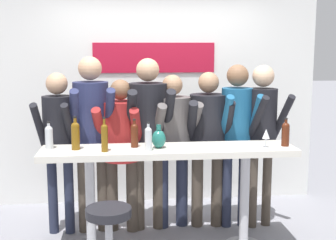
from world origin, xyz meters
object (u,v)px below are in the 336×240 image
object	(u,v)px
person_right	(208,133)
person_center_left	(121,140)
wine_bottle_1	(104,136)
person_rightmost	(262,126)
tasting_table	(169,166)
wine_bottle_2	(286,133)
wine_bottle_4	(75,134)
person_far_left	(58,134)
wine_glass_0	(266,134)
person_left	(91,124)
wine_bottle_5	(148,138)
wine_bottle_3	(49,136)
person_center	(148,126)
person_far_right	(237,127)
person_center_right	(173,135)
wine_bottle_0	(134,134)
bar_stool	(109,236)
decorative_vase	(159,139)

from	to	relation	value
person_right	person_center_left	bearing A→B (deg)	-174.53
wine_bottle_1	person_rightmost	bearing A→B (deg)	19.52
tasting_table	wine_bottle_2	xyz separation A→B (m)	(1.11, -0.04, 0.30)
wine_bottle_2	wine_bottle_4	size ratio (longest dim) A/B	0.87
person_rightmost	wine_bottle_4	size ratio (longest dim) A/B	5.65
person_far_left	wine_glass_0	world-z (taller)	person_far_left
person_left	wine_bottle_5	xyz separation A→B (m)	(0.54, -0.63, -0.02)
person_rightmost	wine_bottle_3	xyz separation A→B (m)	(-2.14, -0.40, 0.02)
wine_bottle_4	wine_glass_0	xyz separation A→B (m)	(1.76, -0.10, -0.02)
person_center	person_far_right	world-z (taller)	person_center
person_rightmost	wine_glass_0	world-z (taller)	person_rightmost
person_left	person_center_right	size ratio (longest dim) A/B	1.12
person_center_right	wine_bottle_5	xyz separation A→B (m)	(-0.30, -0.67, 0.12)
person_far_left	person_far_right	bearing A→B (deg)	7.67
person_left	wine_bottle_1	world-z (taller)	person_left
person_far_right	person_center	bearing A→B (deg)	177.43
tasting_table	person_center	xyz separation A→B (m)	(-0.16, 0.53, 0.30)
tasting_table	person_rightmost	distance (m)	1.18
tasting_table	wine_bottle_0	world-z (taller)	wine_bottle_0
person_rightmost	wine_glass_0	size ratio (longest dim) A/B	9.86
tasting_table	person_center_right	world-z (taller)	person_center_right
person_center_left	person_rightmost	bearing A→B (deg)	9.74
bar_stool	person_right	world-z (taller)	person_right
wine_bottle_1	person_right	bearing A→B (deg)	31.18
wine_bottle_0	person_left	bearing A→B (deg)	131.95
person_center_right	wine_glass_0	bearing A→B (deg)	-49.13
person_center	wine_bottle_2	bearing A→B (deg)	-27.51
wine_bottle_1	wine_bottle_3	bearing A→B (deg)	160.93
tasting_table	person_right	world-z (taller)	person_right
person_center	wine_bottle_0	xyz separation A→B (m)	(-0.16, -0.47, 0.00)
person_left	person_right	bearing A→B (deg)	-6.13
tasting_table	person_center	size ratio (longest dim) A/B	1.31
wine_bottle_4	wine_bottle_5	bearing A→B (deg)	-9.93
person_center_left	wine_bottle_4	size ratio (longest dim) A/B	5.20
person_far_right	tasting_table	bearing A→B (deg)	-147.74
person_right	wine_bottle_2	world-z (taller)	person_right
decorative_vase	wine_bottle_2	bearing A→B (deg)	-1.80
wine_bottle_4	wine_bottle_0	bearing A→B (deg)	4.88
bar_stool	person_right	xyz separation A→B (m)	(1.02, 1.24, 0.57)
person_center_left	wine_bottle_1	xyz separation A→B (m)	(-0.15, -0.61, 0.16)
person_left	tasting_table	bearing A→B (deg)	-42.38
tasting_table	person_left	distance (m)	0.96
tasting_table	wine_bottle_0	size ratio (longest dim) A/B	8.83
person_rightmost	wine_bottle_5	distance (m)	1.37
person_far_left	person_center_right	size ratio (longest dim) A/B	1.02
wine_bottle_2	person_far_right	bearing A→B (deg)	121.72
person_rightmost	wine_bottle_2	distance (m)	0.52
tasting_table	person_center_right	distance (m)	0.61
person_left	person_rightmost	distance (m)	1.78
person_center_left	wine_bottle_1	distance (m)	0.65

